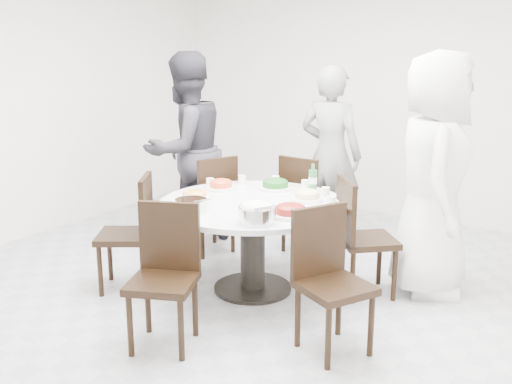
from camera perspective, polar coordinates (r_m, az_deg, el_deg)
The scene contains 23 objects.
floor at distance 4.69m, azimuth 0.70°, elevation -10.93°, with size 6.00×6.00×0.01m, color #AEAEB3.
wall_back at distance 7.00m, azimuth 14.11°, elevation 8.89°, with size 6.00×0.01×2.80m, color white.
wall_left at distance 6.40m, azimuth -22.85°, elevation 7.77°, with size 0.01×6.00×2.80m, color white.
dining_table at distance 4.87m, azimuth -0.32°, elevation -5.21°, with size 1.50×1.50×0.75m, color silver.
chair_ne at distance 4.85m, azimuth 10.61°, elevation -4.29°, with size 0.42×0.42×0.95m, color black.
chair_n at distance 5.78m, azimuth 5.02°, elevation -1.09°, with size 0.42×0.42×0.95m, color black.
chair_nw at distance 5.77m, azimuth -4.59°, elevation -1.12°, with size 0.42×0.42×0.95m, color black.
chair_sw at distance 4.99m, azimuth -12.45°, elevation -3.85°, with size 0.42×0.42×0.95m, color black.
chair_s at distance 4.01m, azimuth -8.93°, elevation -8.22°, with size 0.42×0.42×0.95m, color black.
chair_se at distance 3.92m, azimuth 7.54°, elevation -8.66°, with size 0.42×0.42×0.95m, color black.
diner_right at distance 4.91m, azimuth 16.57°, elevation 1.53°, with size 0.94×0.61×1.93m, color silver.
diner_middle at distance 6.03m, azimuth 7.11°, elevation 3.52°, with size 0.65×0.43×1.78m, color black.
diner_left at distance 5.93m, azimuth -6.72°, elevation 3.97°, with size 0.93×0.72×1.90m, color black.
dish_greens at distance 5.15m, azimuth 1.86°, elevation 0.65°, with size 0.28×0.28×0.07m, color white.
dish_pale at distance 4.80m, azimuth 4.90°, elevation -0.43°, with size 0.25×0.25×0.07m, color white.
dish_orange at distance 5.16m, azimuth -3.36°, elevation 0.60°, with size 0.25×0.25×0.07m, color white.
dish_redbrown at distance 4.36m, azimuth 3.30°, elevation -1.88°, with size 0.29×0.29×0.07m, color white.
dish_tofu at distance 4.80m, azimuth -5.86°, elevation -0.49°, with size 0.25×0.25×0.06m, color white.
rice_bowl at distance 4.20m, azimuth 0.08°, elevation -2.17°, with size 0.27×0.27×0.11m, color silver.
soup_bowl at distance 4.55m, azimuth -6.21°, elevation -1.19°, with size 0.28×0.28×0.08m, color white.
beverage_bottle at distance 5.04m, azimuth 5.43°, elevation 1.30°, with size 0.07×0.07×0.25m, color #286638.
tea_cups at distance 5.31m, azimuth 3.40°, elevation 1.06°, with size 0.07×0.07×0.08m, color white.
chopsticks at distance 5.29m, azimuth 3.91°, elevation 0.63°, with size 0.24×0.04×0.01m, color tan, non-canonical shape.
Camera 1 is at (2.26, -3.60, 1.99)m, focal length 42.00 mm.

